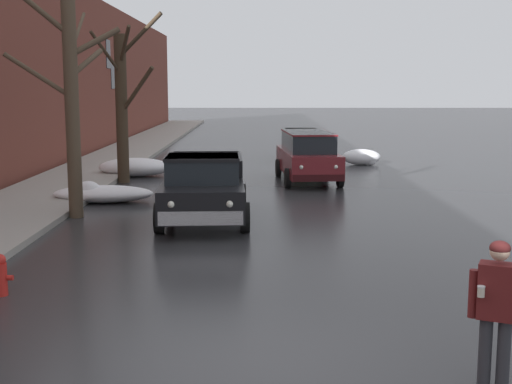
{
  "coord_description": "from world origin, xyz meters",
  "views": [
    {
      "loc": [
        -0.03,
        -8.04,
        3.47
      ],
      "look_at": [
        -0.02,
        6.15,
        1.26
      ],
      "focal_mm": 48.24,
      "sensor_mm": 36.0,
      "label": 1
    }
  ],
  "objects": [
    {
      "name": "bare_tree_mid_block",
      "position": [
        -4.75,
        16.46,
        2.87
      ],
      "size": [
        2.37,
        1.6,
        5.96
      ],
      "color": "#382B1E",
      "rests_on": "ground"
    },
    {
      "name": "pickup_truck_black_approaching_near_lane",
      "position": [
        -1.37,
        9.4,
        0.88
      ],
      "size": [
        2.43,
        5.26,
        1.76
      ],
      "color": "black",
      "rests_on": "ground"
    },
    {
      "name": "sedan_green_parked_kerbside_mid",
      "position": [
        2.11,
        24.26,
        0.75
      ],
      "size": [
        1.99,
        4.35,
        1.42
      ],
      "color": "#1E5633",
      "rests_on": "ground"
    },
    {
      "name": "pedestrian_with_coffee",
      "position": [
        2.69,
        -0.59,
        1.04
      ],
      "size": [
        0.62,
        0.41,
        1.76
      ],
      "color": "#2D2D33",
      "rests_on": "ground"
    },
    {
      "name": "suv_maroon_parked_kerbside_close",
      "position": [
        1.84,
        16.69,
        0.99
      ],
      "size": [
        2.26,
        4.93,
        1.82
      ],
      "color": "maroon",
      "rests_on": "ground"
    },
    {
      "name": "bare_tree_second_along_sidewalk",
      "position": [
        -4.82,
        9.96,
        3.32
      ],
      "size": [
        2.89,
        2.76,
        6.21
      ],
      "color": "#4C3D2D",
      "rests_on": "ground"
    },
    {
      "name": "fire_hydrant",
      "position": [
        -4.28,
        3.02,
        0.36
      ],
      "size": [
        0.42,
        0.22,
        0.71
      ],
      "color": "#B21E19",
      "rests_on": "ground"
    },
    {
      "name": "snow_bank_along_left_kerb",
      "position": [
        4.65,
        22.11,
        0.34
      ],
      "size": [
        1.69,
        0.93,
        0.69
      ],
      "color": "white",
      "rests_on": "ground"
    },
    {
      "name": "ground_plane",
      "position": [
        0.0,
        0.0,
        0.0
      ],
      "size": [
        200.0,
        200.0,
        0.0
      ],
      "primitive_type": "plane",
      "color": "#2B2B2D"
    },
    {
      "name": "left_sidewalk_slab",
      "position": [
        -6.62,
        18.0,
        0.08
      ],
      "size": [
        3.2,
        80.0,
        0.16
      ],
      "primitive_type": "cube",
      "color": "gray",
      "rests_on": "ground"
    },
    {
      "name": "snow_bank_mid_block_left",
      "position": [
        -4.71,
        18.23,
        0.35
      ],
      "size": [
        2.78,
        1.46,
        0.71
      ],
      "color": "white",
      "rests_on": "ground"
    },
    {
      "name": "brick_townhouse_facade",
      "position": [
        -8.72,
        18.0,
        4.02
      ],
      "size": [
        0.63,
        80.0,
        8.05
      ],
      "color": "brown",
      "rests_on": "ground"
    },
    {
      "name": "snow_bank_near_corner_left",
      "position": [
        -4.7,
        12.31,
        0.26
      ],
      "size": [
        3.01,
        1.38,
        0.65
      ],
      "color": "white",
      "rests_on": "ground"
    }
  ]
}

